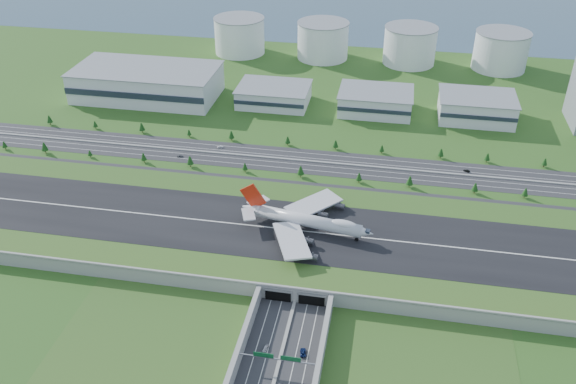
% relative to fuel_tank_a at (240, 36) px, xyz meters
% --- Properties ---
extents(ground, '(1200.00, 1200.00, 0.00)m').
position_rel_fuel_tank_a_xyz_m(ground, '(120.00, -310.00, -17.50)').
color(ground, '#2B4515').
rests_on(ground, ground).
extents(airfield_deck, '(520.00, 100.00, 9.20)m').
position_rel_fuel_tank_a_xyz_m(airfield_deck, '(120.00, -310.09, -13.38)').
color(airfield_deck, gray).
rests_on(airfield_deck, ground).
extents(underpass_road, '(38.80, 120.40, 8.00)m').
position_rel_fuel_tank_a_xyz_m(underpass_road, '(120.00, -409.42, -14.07)').
color(underpass_road, '#28282B').
rests_on(underpass_road, ground).
extents(sign_gantry_near, '(38.70, 0.70, 9.80)m').
position_rel_fuel_tank_a_xyz_m(sign_gantry_near, '(120.00, -405.04, -10.55)').
color(sign_gantry_near, gray).
rests_on(sign_gantry_near, ground).
extents(north_expressway, '(560.00, 36.00, 0.12)m').
position_rel_fuel_tank_a_xyz_m(north_expressway, '(120.00, -215.00, -17.44)').
color(north_expressway, '#28282B').
rests_on(north_expressway, ground).
extents(tree_row, '(497.04, 48.61, 8.40)m').
position_rel_fuel_tank_a_xyz_m(tree_row, '(122.22, -216.07, -12.82)').
color(tree_row, '#3D2819').
rests_on(tree_row, ground).
extents(hangar_west, '(120.00, 60.00, 25.00)m').
position_rel_fuel_tank_a_xyz_m(hangar_west, '(-50.00, -125.00, -5.00)').
color(hangar_west, silver).
rests_on(hangar_west, ground).
extents(hangar_mid_a, '(58.00, 42.00, 15.00)m').
position_rel_fuel_tank_a_xyz_m(hangar_mid_a, '(60.00, -120.00, -10.00)').
color(hangar_mid_a, silver).
rests_on(hangar_mid_a, ground).
extents(hangar_mid_b, '(58.00, 42.00, 17.00)m').
position_rel_fuel_tank_a_xyz_m(hangar_mid_b, '(145.00, -120.00, -9.00)').
color(hangar_mid_b, silver).
rests_on(hangar_mid_b, ground).
extents(hangar_mid_c, '(58.00, 42.00, 19.00)m').
position_rel_fuel_tank_a_xyz_m(hangar_mid_c, '(225.00, -120.00, -8.00)').
color(hangar_mid_c, silver).
rests_on(hangar_mid_c, ground).
extents(fuel_tank_a, '(50.00, 50.00, 35.00)m').
position_rel_fuel_tank_a_xyz_m(fuel_tank_a, '(0.00, 0.00, 0.00)').
color(fuel_tank_a, white).
rests_on(fuel_tank_a, ground).
extents(fuel_tank_b, '(50.00, 50.00, 35.00)m').
position_rel_fuel_tank_a_xyz_m(fuel_tank_b, '(85.00, 0.00, 0.00)').
color(fuel_tank_b, white).
rests_on(fuel_tank_b, ground).
extents(fuel_tank_c, '(50.00, 50.00, 35.00)m').
position_rel_fuel_tank_a_xyz_m(fuel_tank_c, '(170.00, 0.00, 0.00)').
color(fuel_tank_c, white).
rests_on(fuel_tank_c, ground).
extents(fuel_tank_d, '(50.00, 50.00, 35.00)m').
position_rel_fuel_tank_a_xyz_m(fuel_tank_d, '(255.00, 0.00, 0.00)').
color(fuel_tank_d, white).
rests_on(fuel_tank_d, ground).
extents(bay_water, '(1200.00, 260.00, 0.06)m').
position_rel_fuel_tank_a_xyz_m(bay_water, '(120.00, 170.00, -17.47)').
color(bay_water, '#334E61').
rests_on(bay_water, ground).
extents(boeing_747, '(78.35, 73.48, 24.37)m').
position_rel_fuel_tank_a_xyz_m(boeing_747, '(117.29, -308.54, -2.63)').
color(boeing_747, silver).
rests_on(boeing_747, airfield_deck).
extents(car_0, '(2.91, 5.20, 1.67)m').
position_rel_fuel_tank_a_xyz_m(car_0, '(112.37, -393.98, -16.54)').
color(car_0, '#B9B8BD').
rests_on(car_0, ground).
extents(car_2, '(3.58, 6.07, 1.58)m').
position_rel_fuel_tank_a_xyz_m(car_2, '(129.67, -393.27, -16.59)').
color(car_2, '#0E1B46').
rests_on(car_2, ground).
extents(car_4, '(4.41, 2.74, 1.40)m').
position_rel_fuel_tank_a_xyz_m(car_4, '(12.95, -225.04, -16.68)').
color(car_4, '#5D5C62').
rests_on(car_4, ground).
extents(car_5, '(4.65, 2.98, 1.45)m').
position_rel_fuel_tank_a_xyz_m(car_5, '(213.36, -209.57, -16.66)').
color(car_5, black).
rests_on(car_5, ground).
extents(car_7, '(4.59, 2.03, 1.31)m').
position_rel_fuel_tank_a_xyz_m(car_7, '(37.24, -206.06, -16.72)').
color(car_7, white).
rests_on(car_7, ground).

